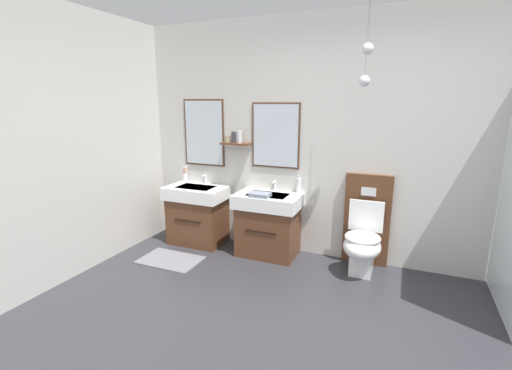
# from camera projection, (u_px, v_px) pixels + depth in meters

# --- Properties ---
(wall_back) EXTENTS (5.13, 0.56, 2.65)m
(wall_back) POSITION_uv_depth(u_px,v_px,m) (348.00, 141.00, 3.84)
(wall_back) COLOR beige
(wall_back) RESTS_ON ground
(wall_left) EXTENTS (0.12, 4.10, 2.65)m
(wall_left) POSITION_uv_depth(u_px,v_px,m) (9.00, 153.00, 2.99)
(wall_left) COLOR beige
(wall_left) RESTS_ON ground
(bath_mat) EXTENTS (0.68, 0.44, 0.01)m
(bath_mat) POSITION_uv_depth(u_px,v_px,m) (171.00, 260.00, 4.01)
(bath_mat) COLOR slate
(bath_mat) RESTS_ON ground
(vanity_sink_left) EXTENTS (0.73, 0.51, 0.72)m
(vanity_sink_left) POSITION_uv_depth(u_px,v_px,m) (198.00, 213.00, 4.47)
(vanity_sink_left) COLOR #56331E
(vanity_sink_left) RESTS_ON ground
(tap_on_left_sink) EXTENTS (0.03, 0.13, 0.11)m
(tap_on_left_sink) POSITION_uv_depth(u_px,v_px,m) (205.00, 178.00, 4.54)
(tap_on_left_sink) COLOR silver
(tap_on_left_sink) RESTS_ON vanity_sink_left
(vanity_sink_right) EXTENTS (0.73, 0.51, 0.72)m
(vanity_sink_right) POSITION_uv_depth(u_px,v_px,m) (268.00, 223.00, 4.11)
(vanity_sink_right) COLOR #56331E
(vanity_sink_right) RESTS_ON ground
(tap_on_right_sink) EXTENTS (0.03, 0.13, 0.11)m
(tap_on_right_sink) POSITION_uv_depth(u_px,v_px,m) (274.00, 184.00, 4.19)
(tap_on_right_sink) COLOR silver
(tap_on_right_sink) RESTS_ON vanity_sink_right
(toilet) EXTENTS (0.48, 0.62, 1.00)m
(toilet) POSITION_uv_depth(u_px,v_px,m) (364.00, 236.00, 3.72)
(toilet) COLOR #56331E
(toilet) RESTS_ON ground
(toothbrush_cup) EXTENTS (0.07, 0.08, 0.21)m
(toothbrush_cup) POSITION_uv_depth(u_px,v_px,m) (185.00, 177.00, 4.64)
(toothbrush_cup) COLOR silver
(toothbrush_cup) RESTS_ON vanity_sink_left
(soap_dispenser) EXTENTS (0.06, 0.06, 0.20)m
(soap_dispenser) POSITION_uv_depth(u_px,v_px,m) (299.00, 185.00, 4.07)
(soap_dispenser) COLOR white
(soap_dispenser) RESTS_ON vanity_sink_right
(folded_hand_towel) EXTENTS (0.22, 0.16, 0.04)m
(folded_hand_towel) POSITION_uv_depth(u_px,v_px,m) (260.00, 195.00, 3.90)
(folded_hand_towel) COLOR gray
(folded_hand_towel) RESTS_ON vanity_sink_right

